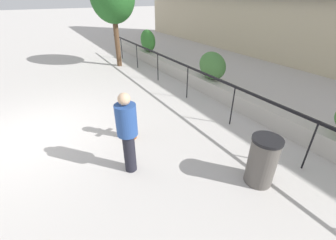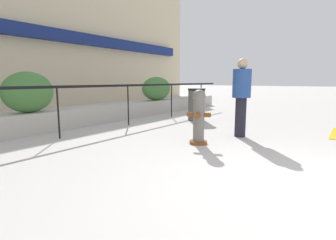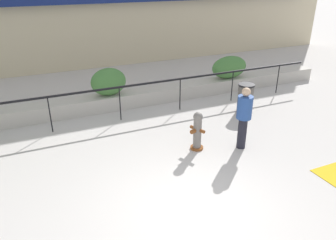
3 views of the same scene
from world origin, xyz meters
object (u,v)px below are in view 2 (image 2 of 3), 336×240
Objects in this scene: hedge_bush_2 at (157,89)px; fire_hydrant at (199,116)px; hedge_bush_1 at (28,92)px; trash_bin at (196,104)px; pedestrian at (241,93)px.

hedge_bush_2 is 1.43× the size of fire_hydrant.
trash_bin is at bearing -28.27° from hedge_bush_1.
hedge_bush_1 reaches higher than hedge_bush_2.
pedestrian is (1.15, -0.43, 0.44)m from fire_hydrant.
fire_hydrant is (1.39, -3.80, -0.43)m from hedge_bush_1.
hedge_bush_2 is 0.89× the size of pedestrian.
fire_hydrant is at bearing -69.92° from hedge_bush_1.
pedestrian is (-2.39, -4.23, 0.04)m from hedge_bush_2.
trash_bin is (-0.80, -2.21, -0.44)m from hedge_bush_2.
fire_hydrant is 1.30m from pedestrian.
hedge_bush_2 is 1.53× the size of trash_bin.
hedge_bush_1 reaches higher than trash_bin.
hedge_bush_1 is 4.93m from pedestrian.
hedge_bush_1 is 0.70× the size of pedestrian.
pedestrian reaches higher than fire_hydrant.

